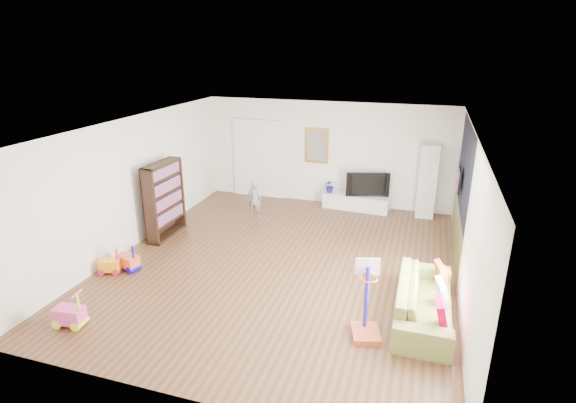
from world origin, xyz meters
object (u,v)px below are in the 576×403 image
(basketball_hoop, at_px, (368,301))
(bookshelf, at_px, (164,200))
(sofa, at_px, (424,300))
(media_console, at_px, (356,202))

(basketball_hoop, bearing_deg, bookshelf, 137.32)
(bookshelf, height_order, sofa, bookshelf)
(sofa, relative_size, basketball_hoop, 1.79)
(sofa, bearing_deg, basketball_hoop, 132.91)
(media_console, distance_m, basketball_hoop, 5.39)
(media_console, bearing_deg, bookshelf, -138.15)
(media_console, height_order, sofa, sofa)
(bookshelf, xyz_separation_m, basketball_hoop, (4.78, -2.35, -0.24))
(media_console, bearing_deg, sofa, -64.26)
(sofa, height_order, basketball_hoop, basketball_hoop)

